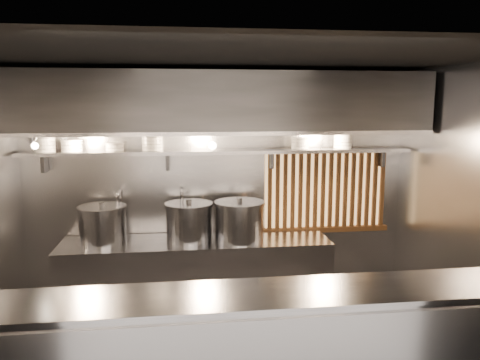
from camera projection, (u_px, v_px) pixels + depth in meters
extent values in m
plane|color=black|center=(233.00, 57.00, 3.88)|extent=(4.50, 4.50, 0.00)
plane|color=gray|center=(220.00, 190.00, 5.57)|extent=(4.50, 0.00, 4.50)
plane|color=gray|center=(472.00, 213.00, 4.38)|extent=(0.00, 3.00, 3.00)
cube|color=#95959A|center=(250.00, 295.00, 3.22)|extent=(4.50, 0.56, 0.03)
cube|color=#95959A|center=(197.00, 278.00, 5.32)|extent=(3.00, 0.70, 0.90)
cube|color=#95959A|center=(221.00, 152.00, 5.32)|extent=(4.40, 0.34, 0.04)
cube|color=#2D2D30|center=(222.00, 103.00, 5.01)|extent=(4.40, 0.80, 0.65)
cube|color=#95959A|center=(226.00, 134.00, 4.67)|extent=(4.40, 0.03, 0.04)
cube|color=#FFC272|center=(326.00, 190.00, 5.72)|extent=(1.50, 0.02, 0.92)
cube|color=brown|center=(328.00, 150.00, 5.59)|extent=(1.56, 0.06, 0.06)
cube|color=brown|center=(326.00, 229.00, 5.75)|extent=(1.56, 0.06, 0.06)
cube|color=brown|center=(270.00, 192.00, 5.58)|extent=(0.04, 0.04, 0.92)
cube|color=brown|center=(278.00, 191.00, 5.59)|extent=(0.04, 0.04, 0.92)
cube|color=brown|center=(285.00, 191.00, 5.60)|extent=(0.04, 0.04, 0.92)
cube|color=brown|center=(293.00, 191.00, 5.62)|extent=(0.04, 0.04, 0.92)
cube|color=brown|center=(300.00, 191.00, 5.63)|extent=(0.04, 0.04, 0.92)
cube|color=brown|center=(308.00, 191.00, 5.64)|extent=(0.04, 0.04, 0.92)
cube|color=brown|center=(316.00, 191.00, 5.65)|extent=(0.04, 0.04, 0.92)
cube|color=brown|center=(323.00, 190.00, 5.66)|extent=(0.04, 0.04, 0.92)
cube|color=brown|center=(331.00, 190.00, 5.67)|extent=(0.04, 0.04, 0.92)
cube|color=brown|center=(338.00, 190.00, 5.69)|extent=(0.04, 0.04, 0.92)
cube|color=brown|center=(345.00, 190.00, 5.70)|extent=(0.04, 0.04, 0.92)
cube|color=brown|center=(353.00, 190.00, 5.71)|extent=(0.04, 0.04, 0.92)
cube|color=brown|center=(360.00, 190.00, 5.72)|extent=(0.04, 0.04, 0.92)
cube|color=brown|center=(367.00, 189.00, 5.73)|extent=(0.04, 0.04, 0.92)
cube|color=brown|center=(375.00, 189.00, 5.74)|extent=(0.04, 0.04, 0.92)
cube|color=brown|center=(382.00, 189.00, 5.76)|extent=(0.04, 0.04, 0.92)
cylinder|color=silver|center=(121.00, 211.00, 5.41)|extent=(0.03, 0.03, 0.48)
sphere|color=silver|center=(120.00, 191.00, 5.37)|extent=(0.04, 0.04, 0.04)
cylinder|color=silver|center=(119.00, 193.00, 5.25)|extent=(0.03, 0.26, 0.03)
sphere|color=silver|center=(117.00, 195.00, 5.12)|extent=(0.04, 0.04, 0.04)
cylinder|color=silver|center=(118.00, 201.00, 5.13)|extent=(0.03, 0.03, 0.14)
cylinder|color=silver|center=(182.00, 209.00, 5.50)|extent=(0.03, 0.03, 0.48)
sphere|color=silver|center=(182.00, 189.00, 5.46)|extent=(0.04, 0.04, 0.04)
cylinder|color=silver|center=(182.00, 191.00, 5.33)|extent=(0.03, 0.26, 0.03)
sphere|color=silver|center=(182.00, 193.00, 5.21)|extent=(0.04, 0.04, 0.04)
cylinder|color=silver|center=(182.00, 200.00, 5.22)|extent=(0.03, 0.03, 0.14)
cone|color=#95959A|center=(32.00, 140.00, 4.59)|extent=(0.25, 0.27, 0.20)
sphere|color=#FFE0B2|center=(35.00, 146.00, 4.58)|extent=(0.07, 0.07, 0.07)
cylinder|color=#2D2D30|center=(34.00, 131.00, 4.67)|extent=(0.02, 0.22, 0.02)
cylinder|color=#2D2D30|center=(212.00, 138.00, 5.16)|extent=(0.01, 0.01, 0.12)
sphere|color=#FFE0B2|center=(212.00, 146.00, 5.17)|extent=(0.09, 0.09, 0.09)
cylinder|color=#95959A|center=(103.00, 226.00, 5.10)|extent=(0.63, 0.63, 0.39)
cylinder|color=#95959A|center=(102.00, 207.00, 5.07)|extent=(0.67, 0.67, 0.03)
cylinder|color=#2D2D30|center=(102.00, 204.00, 5.07)|extent=(0.06, 0.06, 0.04)
cylinder|color=#95959A|center=(189.00, 223.00, 5.23)|extent=(0.57, 0.57, 0.40)
cylinder|color=#95959A|center=(189.00, 204.00, 5.20)|extent=(0.60, 0.60, 0.03)
cylinder|color=#2D2D30|center=(189.00, 201.00, 5.19)|extent=(0.06, 0.06, 0.04)
cylinder|color=#95959A|center=(240.00, 222.00, 5.23)|extent=(0.71, 0.71, 0.41)
cylinder|color=#95959A|center=(240.00, 203.00, 5.20)|extent=(0.75, 0.75, 0.03)
cylinder|color=#2D2D30|center=(240.00, 200.00, 5.19)|extent=(0.06, 0.06, 0.04)
cylinder|color=silver|center=(45.00, 150.00, 5.07)|extent=(0.22, 0.22, 0.03)
cylinder|color=silver|center=(45.00, 147.00, 5.07)|extent=(0.22, 0.22, 0.03)
cylinder|color=silver|center=(45.00, 143.00, 5.06)|extent=(0.22, 0.22, 0.03)
cylinder|color=silver|center=(45.00, 140.00, 5.05)|extent=(0.22, 0.22, 0.03)
cylinder|color=silver|center=(44.00, 137.00, 5.05)|extent=(0.23, 0.23, 0.01)
cylinder|color=silver|center=(72.00, 150.00, 5.11)|extent=(0.22, 0.22, 0.03)
cylinder|color=silver|center=(72.00, 146.00, 5.10)|extent=(0.22, 0.22, 0.03)
cylinder|color=silver|center=(72.00, 143.00, 5.10)|extent=(0.22, 0.22, 0.03)
cylinder|color=silver|center=(71.00, 140.00, 5.09)|extent=(0.24, 0.24, 0.01)
cylinder|color=silver|center=(115.00, 149.00, 5.16)|extent=(0.20, 0.20, 0.03)
cylinder|color=silver|center=(115.00, 146.00, 5.16)|extent=(0.20, 0.20, 0.03)
cylinder|color=silver|center=(115.00, 143.00, 5.15)|extent=(0.21, 0.21, 0.01)
cylinder|color=silver|center=(153.00, 149.00, 5.22)|extent=(0.22, 0.22, 0.03)
cylinder|color=silver|center=(152.00, 145.00, 5.21)|extent=(0.22, 0.22, 0.03)
cylinder|color=silver|center=(152.00, 142.00, 5.20)|extent=(0.22, 0.22, 0.03)
cylinder|color=silver|center=(152.00, 139.00, 5.20)|extent=(0.22, 0.22, 0.03)
cylinder|color=silver|center=(152.00, 136.00, 5.19)|extent=(0.24, 0.24, 0.01)
cylinder|color=silver|center=(300.00, 147.00, 5.43)|extent=(0.21, 0.21, 0.03)
cylinder|color=silver|center=(300.00, 144.00, 5.42)|extent=(0.21, 0.21, 0.03)
cylinder|color=silver|center=(300.00, 141.00, 5.41)|extent=(0.21, 0.21, 0.03)
cylinder|color=silver|center=(300.00, 138.00, 5.41)|extent=(0.22, 0.22, 0.01)
cylinder|color=silver|center=(343.00, 147.00, 5.49)|extent=(0.21, 0.21, 0.03)
cylinder|color=silver|center=(343.00, 143.00, 5.49)|extent=(0.21, 0.21, 0.03)
cylinder|color=silver|center=(343.00, 140.00, 5.48)|extent=(0.21, 0.21, 0.03)
cylinder|color=silver|center=(343.00, 137.00, 5.47)|extent=(0.21, 0.21, 0.03)
cylinder|color=silver|center=(343.00, 135.00, 5.47)|extent=(0.22, 0.22, 0.01)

